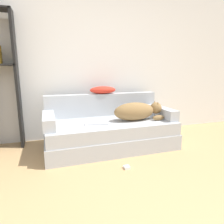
{
  "coord_description": "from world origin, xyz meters",
  "views": [
    {
      "loc": [
        -0.69,
        -0.86,
        1.11
      ],
      "look_at": [
        0.16,
        1.72,
        0.54
      ],
      "focal_mm": 32.0,
      "sensor_mm": 36.0,
      "label": 1
    }
  ],
  "objects_px": {
    "throw_pillow": "(103,90)",
    "bookshelf": "(0,73)",
    "dog": "(137,111)",
    "power_adapter": "(127,167)",
    "couch": "(110,134)",
    "laptop": "(97,123)"
  },
  "relations": [
    {
      "from": "laptop",
      "to": "power_adapter",
      "type": "relative_size",
      "value": 5.52
    },
    {
      "from": "couch",
      "to": "bookshelf",
      "type": "relative_size",
      "value": 0.96
    },
    {
      "from": "couch",
      "to": "bookshelf",
      "type": "bearing_deg",
      "value": 161.79
    },
    {
      "from": "dog",
      "to": "laptop",
      "type": "bearing_deg",
      "value": 179.53
    },
    {
      "from": "throw_pillow",
      "to": "laptop",
      "type": "bearing_deg",
      "value": -115.53
    },
    {
      "from": "bookshelf",
      "to": "throw_pillow",
      "type": "bearing_deg",
      "value": -3.38
    },
    {
      "from": "dog",
      "to": "power_adapter",
      "type": "distance_m",
      "value": 0.92
    },
    {
      "from": "couch",
      "to": "laptop",
      "type": "distance_m",
      "value": 0.31
    },
    {
      "from": "dog",
      "to": "power_adapter",
      "type": "relative_size",
      "value": 11.27
    },
    {
      "from": "throw_pillow",
      "to": "bookshelf",
      "type": "xyz_separation_m",
      "value": [
        -1.44,
        0.09,
        0.27
      ]
    },
    {
      "from": "couch",
      "to": "bookshelf",
      "type": "height_order",
      "value": "bookshelf"
    },
    {
      "from": "dog",
      "to": "couch",
      "type": "bearing_deg",
      "value": 168.63
    },
    {
      "from": "power_adapter",
      "to": "dog",
      "type": "bearing_deg",
      "value": 56.4
    },
    {
      "from": "bookshelf",
      "to": "power_adapter",
      "type": "relative_size",
      "value": 28.69
    },
    {
      "from": "dog",
      "to": "power_adapter",
      "type": "bearing_deg",
      "value": -123.6
    },
    {
      "from": "throw_pillow",
      "to": "bookshelf",
      "type": "distance_m",
      "value": 1.47
    },
    {
      "from": "laptop",
      "to": "throw_pillow",
      "type": "height_order",
      "value": "throw_pillow"
    },
    {
      "from": "throw_pillow",
      "to": "power_adapter",
      "type": "distance_m",
      "value": 1.36
    },
    {
      "from": "bookshelf",
      "to": "power_adapter",
      "type": "bearing_deg",
      "value": -40.14
    },
    {
      "from": "couch",
      "to": "throw_pillow",
      "type": "height_order",
      "value": "throw_pillow"
    },
    {
      "from": "couch",
      "to": "power_adapter",
      "type": "bearing_deg",
      "value": -92.2
    },
    {
      "from": "bookshelf",
      "to": "laptop",
      "type": "bearing_deg",
      "value": -24.1
    }
  ]
}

